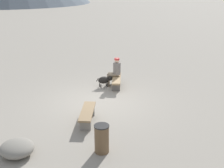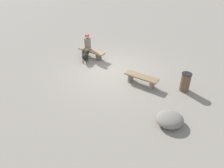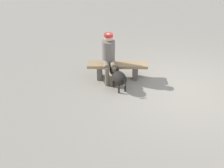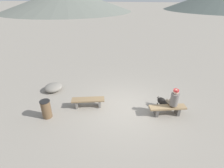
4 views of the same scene
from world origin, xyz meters
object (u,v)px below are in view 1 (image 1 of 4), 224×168
(bench_left, at_px, (87,114))
(dog, at_px, (105,80))
(bench_right, at_px, (117,80))
(trash_bin, at_px, (102,139))
(boulder, at_px, (17,148))
(seated_person, at_px, (115,70))

(bench_left, distance_m, dog, 3.48)
(bench_left, relative_size, dog, 2.36)
(bench_right, relative_size, dog, 2.46)
(bench_left, height_order, trash_bin, trash_bin)
(bench_left, height_order, boulder, bench_left)
(boulder, bearing_deg, seated_person, -9.53)
(bench_right, xyz_separation_m, boulder, (-5.91, 1.15, -0.11))
(bench_right, height_order, boulder, bench_right)
(seated_person, bearing_deg, bench_left, 159.75)
(trash_bin, distance_m, boulder, 2.32)
(bench_left, bearing_deg, seated_person, -11.84)
(bench_right, xyz_separation_m, dog, (-0.14, 0.50, 0.02))
(seated_person, relative_size, boulder, 1.32)
(bench_left, distance_m, seated_person, 3.81)
(boulder, bearing_deg, dog, -6.48)
(dog, bearing_deg, bench_left, -120.30)
(bench_left, bearing_deg, bench_right, -13.76)
(seated_person, bearing_deg, trash_bin, 170.08)
(trash_bin, bearing_deg, dog, 16.96)
(dog, relative_size, boulder, 0.68)
(boulder, bearing_deg, bench_left, -26.23)
(boulder, bearing_deg, trash_bin, -69.97)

